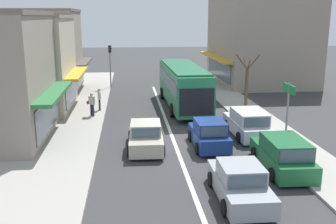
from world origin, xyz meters
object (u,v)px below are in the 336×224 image
pedestrian_with_handbag_near (92,103)px  pedestrian_browsing_midblock (99,98)px  parked_wagon_kerb_front (283,155)px  parked_wagon_kerb_second (248,124)px  sedan_adjacent_lane_trail (146,137)px  city_bus (183,83)px  hatchback_queue_far_back (209,135)px  directional_road_sign (288,101)px  street_tree_right (247,84)px  sedan_adjacent_lane_lead (240,183)px  traffic_light_downstreet (110,59)px

pedestrian_with_handbag_near → pedestrian_browsing_midblock: (0.41, 1.71, -0.00)m
parked_wagon_kerb_front → pedestrian_with_handbag_near: pedestrian_with_handbag_near is taller
parked_wagon_kerb_second → sedan_adjacent_lane_trail: bearing=-164.6°
city_bus → hatchback_queue_far_back: city_bus is taller
parked_wagon_kerb_second → directional_road_sign: directional_road_sign is taller
directional_road_sign → pedestrian_with_handbag_near: 13.42m
parked_wagon_kerb_front → street_tree_right: size_ratio=1.08×
street_tree_right → pedestrian_browsing_midblock: 10.98m
pedestrian_with_handbag_near → pedestrian_browsing_midblock: 1.75m
sedan_adjacent_lane_trail → parked_wagon_kerb_second: 6.32m
pedestrian_with_handbag_near → directional_road_sign: bearing=-36.5°
sedan_adjacent_lane_lead → street_tree_right: 15.36m
sedan_adjacent_lane_lead → street_tree_right: street_tree_right is taller
parked_wagon_kerb_front → street_tree_right: (1.85, 11.88, 1.23)m
parked_wagon_kerb_second → pedestrian_browsing_midblock: 11.41m
city_bus → parked_wagon_kerb_second: bearing=-70.9°
parked_wagon_kerb_second → street_tree_right: bearing=74.1°
sedan_adjacent_lane_trail → pedestrian_browsing_midblock: pedestrian_browsing_midblock is taller
city_bus → street_tree_right: bearing=-16.8°
sedan_adjacent_lane_lead → traffic_light_downstreet: bearing=103.3°
pedestrian_with_handbag_near → sedan_adjacent_lane_trail: bearing=-63.7°
sedan_adjacent_lane_lead → pedestrian_browsing_midblock: size_ratio=2.59×
pedestrian_with_handbag_near → parked_wagon_kerb_second: bearing=-28.7°
sedan_adjacent_lane_trail → parked_wagon_kerb_front: 7.13m
sedan_adjacent_lane_lead → directional_road_sign: bearing=53.3°
parked_wagon_kerb_front → pedestrian_with_handbag_near: (-9.50, 10.57, 0.32)m
pedestrian_with_handbag_near → sedan_adjacent_lane_lead: bearing=-63.2°
hatchback_queue_far_back → traffic_light_downstreet: traffic_light_downstreet is taller
parked_wagon_kerb_front → traffic_light_downstreet: size_ratio=1.08×
city_bus → parked_wagon_kerb_front: bearing=-78.3°
directional_road_sign → pedestrian_with_handbag_near: size_ratio=2.21×
hatchback_queue_far_back → parked_wagon_kerb_second: parked_wagon_kerb_second is taller
parked_wagon_kerb_front → pedestrian_with_handbag_near: 14.22m
hatchback_queue_far_back → pedestrian_with_handbag_near: (-6.81, 7.05, 0.36)m
street_tree_right → directional_road_sign: bearing=-93.9°
parked_wagon_kerb_front → pedestrian_browsing_midblock: (-9.09, 12.28, 0.32)m
traffic_light_downstreet → sedan_adjacent_lane_lead: bearing=-76.7°
city_bus → sedan_adjacent_lane_lead: (-0.05, -15.97, -1.22)m
sedan_adjacent_lane_trail → street_tree_right: street_tree_right is taller
hatchback_queue_far_back → parked_wagon_kerb_second: 3.27m
sedan_adjacent_lane_lead → parked_wagon_kerb_front: bearing=44.1°
pedestrian_browsing_midblock → traffic_light_downstreet: bearing=87.3°
parked_wagon_kerb_second → traffic_light_downstreet: (-8.63, 16.62, 2.11)m
parked_wagon_kerb_front → street_tree_right: street_tree_right is taller
sedan_adjacent_lane_trail → directional_road_sign: bearing=-8.1°
traffic_light_downstreet → directional_road_sign: 21.70m
hatchback_queue_far_back → parked_wagon_kerb_second: (2.69, 1.85, 0.04)m
traffic_light_downstreet → hatchback_queue_far_back: bearing=-72.2°
city_bus → pedestrian_with_handbag_near: city_bus is taller
sedan_adjacent_lane_trail → pedestrian_with_handbag_near: size_ratio=2.61×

